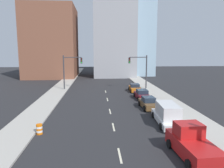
{
  "coord_description": "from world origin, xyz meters",
  "views": [
    {
      "loc": [
        -1.64,
        -6.09,
        7.64
      ],
      "look_at": [
        0.87,
        29.45,
        2.2
      ],
      "focal_mm": 35.0,
      "sensor_mm": 36.0,
      "label": 1
    }
  ],
  "objects_px": {
    "traffic_signal_right": "(142,68)",
    "pickup_truck_red": "(192,144)",
    "traffic_barrel": "(39,129)",
    "traffic_signal_left": "(69,68)",
    "sedan_maroon": "(142,95)",
    "box_truck_white": "(167,114)",
    "sedan_orange": "(135,88)",
    "sedan_brown": "(148,103)"
  },
  "relations": [
    {
      "from": "box_truck_white",
      "to": "sedan_brown",
      "type": "relative_size",
      "value": 1.4
    },
    {
      "from": "traffic_signal_right",
      "to": "box_truck_white",
      "type": "bearing_deg",
      "value": -94.22
    },
    {
      "from": "traffic_signal_right",
      "to": "pickup_truck_red",
      "type": "relative_size",
      "value": 1.27
    },
    {
      "from": "traffic_signal_left",
      "to": "sedan_orange",
      "type": "height_order",
      "value": "traffic_signal_left"
    },
    {
      "from": "traffic_barrel",
      "to": "sedan_maroon",
      "type": "bearing_deg",
      "value": 48.52
    },
    {
      "from": "traffic_barrel",
      "to": "box_truck_white",
      "type": "height_order",
      "value": "box_truck_white"
    },
    {
      "from": "sedan_brown",
      "to": "traffic_signal_left",
      "type": "bearing_deg",
      "value": 128.15
    },
    {
      "from": "traffic_signal_left",
      "to": "sedan_brown",
      "type": "distance_m",
      "value": 19.43
    },
    {
      "from": "sedan_brown",
      "to": "sedan_maroon",
      "type": "xyz_separation_m",
      "value": [
        0.36,
        5.81,
        -0.02
      ]
    },
    {
      "from": "traffic_signal_right",
      "to": "traffic_barrel",
      "type": "height_order",
      "value": "traffic_signal_right"
    },
    {
      "from": "traffic_signal_left",
      "to": "sedan_orange",
      "type": "distance_m",
      "value": 13.31
    },
    {
      "from": "traffic_barrel",
      "to": "pickup_truck_red",
      "type": "relative_size",
      "value": 0.18
    },
    {
      "from": "traffic_signal_right",
      "to": "sedan_brown",
      "type": "relative_size",
      "value": 1.48
    },
    {
      "from": "traffic_signal_left",
      "to": "pickup_truck_red",
      "type": "bearing_deg",
      "value": -66.38
    },
    {
      "from": "traffic_signal_left",
      "to": "sedan_orange",
      "type": "relative_size",
      "value": 1.52
    },
    {
      "from": "sedan_orange",
      "to": "traffic_signal_right",
      "type": "bearing_deg",
      "value": 54.94
    },
    {
      "from": "box_truck_white",
      "to": "sedan_orange",
      "type": "distance_m",
      "value": 18.65
    },
    {
      "from": "traffic_signal_left",
      "to": "pickup_truck_red",
      "type": "xyz_separation_m",
      "value": [
        12.29,
        -28.1,
        -3.4
      ]
    },
    {
      "from": "sedan_brown",
      "to": "sedan_orange",
      "type": "xyz_separation_m",
      "value": [
        0.32,
        12.29,
        -0.04
      ]
    },
    {
      "from": "traffic_barrel",
      "to": "pickup_truck_red",
      "type": "distance_m",
      "value": 13.25
    },
    {
      "from": "traffic_barrel",
      "to": "sedan_orange",
      "type": "xyz_separation_m",
      "value": [
        12.53,
        20.7,
        0.19
      ]
    },
    {
      "from": "pickup_truck_red",
      "to": "sedan_brown",
      "type": "distance_m",
      "value": 13.48
    },
    {
      "from": "traffic_signal_left",
      "to": "pickup_truck_red",
      "type": "distance_m",
      "value": 30.85
    },
    {
      "from": "sedan_brown",
      "to": "box_truck_white",
      "type": "bearing_deg",
      "value": -87.36
    },
    {
      "from": "box_truck_white",
      "to": "sedan_orange",
      "type": "bearing_deg",
      "value": 93.98
    },
    {
      "from": "pickup_truck_red",
      "to": "sedan_maroon",
      "type": "relative_size",
      "value": 1.13
    },
    {
      "from": "sedan_maroon",
      "to": "pickup_truck_red",
      "type": "bearing_deg",
      "value": -92.62
    },
    {
      "from": "traffic_signal_left",
      "to": "box_truck_white",
      "type": "height_order",
      "value": "traffic_signal_left"
    },
    {
      "from": "traffic_signal_right",
      "to": "traffic_barrel",
      "type": "xyz_separation_m",
      "value": [
        -14.26,
        -23.03,
        -3.84
      ]
    },
    {
      "from": "sedan_orange",
      "to": "sedan_brown",
      "type": "bearing_deg",
      "value": -90.01
    },
    {
      "from": "traffic_barrel",
      "to": "sedan_maroon",
      "type": "distance_m",
      "value": 18.98
    },
    {
      "from": "box_truck_white",
      "to": "sedan_brown",
      "type": "xyz_separation_m",
      "value": [
        -0.5,
        6.35,
        -0.32
      ]
    },
    {
      "from": "box_truck_white",
      "to": "pickup_truck_red",
      "type": "bearing_deg",
      "value": -90.43
    },
    {
      "from": "box_truck_white",
      "to": "sedan_maroon",
      "type": "bearing_deg",
      "value": 94.1
    },
    {
      "from": "sedan_maroon",
      "to": "traffic_signal_right",
      "type": "bearing_deg",
      "value": 77.53
    },
    {
      "from": "traffic_signal_left",
      "to": "sedan_brown",
      "type": "xyz_separation_m",
      "value": [
        12.27,
        -14.62,
        -3.61
      ]
    },
    {
      "from": "box_truck_white",
      "to": "sedan_maroon",
      "type": "distance_m",
      "value": 12.17
    },
    {
      "from": "traffic_barrel",
      "to": "sedan_brown",
      "type": "xyz_separation_m",
      "value": [
        12.21,
        8.4,
        0.23
      ]
    },
    {
      "from": "traffic_signal_right",
      "to": "pickup_truck_red",
      "type": "height_order",
      "value": "traffic_signal_right"
    },
    {
      "from": "traffic_barrel",
      "to": "traffic_signal_left",
      "type": "bearing_deg",
      "value": 90.13
    },
    {
      "from": "box_truck_white",
      "to": "sedan_orange",
      "type": "xyz_separation_m",
      "value": [
        -0.18,
        18.65,
        -0.36
      ]
    },
    {
      "from": "traffic_barrel",
      "to": "sedan_orange",
      "type": "height_order",
      "value": "sedan_orange"
    }
  ]
}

